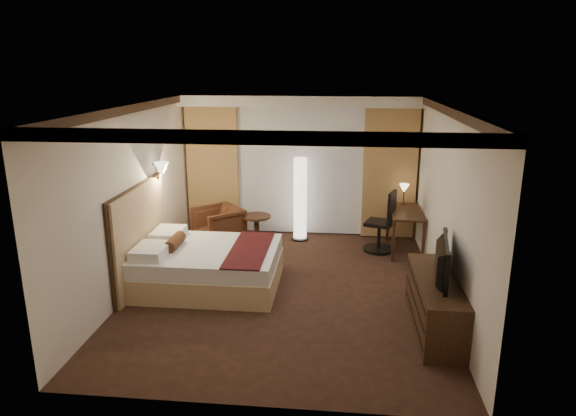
# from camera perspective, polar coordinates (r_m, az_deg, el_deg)

# --- Properties ---
(floor) EXTENTS (4.50, 5.50, 0.01)m
(floor) POSITION_cam_1_polar(r_m,az_deg,el_deg) (7.77, -0.30, -8.99)
(floor) COLOR black
(floor) RESTS_ON ground
(ceiling) EXTENTS (4.50, 5.50, 0.01)m
(ceiling) POSITION_cam_1_polar(r_m,az_deg,el_deg) (7.08, -0.34, 11.28)
(ceiling) COLOR white
(ceiling) RESTS_ON back_wall
(back_wall) EXTENTS (4.50, 0.02, 2.70)m
(back_wall) POSITION_cam_1_polar(r_m,az_deg,el_deg) (9.98, 1.38, 4.73)
(back_wall) COLOR beige
(back_wall) RESTS_ON floor
(left_wall) EXTENTS (0.02, 5.50, 2.70)m
(left_wall) POSITION_cam_1_polar(r_m,az_deg,el_deg) (7.87, -16.83, 1.07)
(left_wall) COLOR beige
(left_wall) RESTS_ON floor
(right_wall) EXTENTS (0.02, 5.50, 2.70)m
(right_wall) POSITION_cam_1_polar(r_m,az_deg,el_deg) (7.42, 17.22, 0.18)
(right_wall) COLOR beige
(right_wall) RESTS_ON floor
(crown_molding) EXTENTS (4.50, 5.50, 0.12)m
(crown_molding) POSITION_cam_1_polar(r_m,az_deg,el_deg) (7.09, -0.34, 10.79)
(crown_molding) COLOR black
(crown_molding) RESTS_ON ceiling
(soffit) EXTENTS (4.50, 0.50, 0.20)m
(soffit) POSITION_cam_1_polar(r_m,az_deg,el_deg) (9.57, 1.31, 11.81)
(soffit) COLOR white
(soffit) RESTS_ON ceiling
(curtain_sheer) EXTENTS (2.48, 0.04, 2.45)m
(curtain_sheer) POSITION_cam_1_polar(r_m,az_deg,el_deg) (9.92, 1.34, 4.07)
(curtain_sheer) COLOR silver
(curtain_sheer) RESTS_ON back_wall
(curtain_left_drape) EXTENTS (1.00, 0.14, 2.45)m
(curtain_left_drape) POSITION_cam_1_polar(r_m,az_deg,el_deg) (10.14, -8.33, 4.16)
(curtain_left_drape) COLOR tan
(curtain_left_drape) RESTS_ON back_wall
(curtain_right_drape) EXTENTS (1.00, 0.14, 2.45)m
(curtain_right_drape) POSITION_cam_1_polar(r_m,az_deg,el_deg) (9.88, 11.21, 3.73)
(curtain_right_drape) COLOR tan
(curtain_right_drape) RESTS_ON back_wall
(wall_sconce) EXTENTS (0.24, 0.24, 0.24)m
(wall_sconce) POSITION_cam_1_polar(r_m,az_deg,el_deg) (8.52, -13.86, 4.23)
(wall_sconce) COLOR white
(wall_sconce) RESTS_ON left_wall
(bed) EXTENTS (2.07, 1.62, 0.61)m
(bed) POSITION_cam_1_polar(r_m,az_deg,el_deg) (7.88, -8.72, -6.44)
(bed) COLOR white
(bed) RESTS_ON floor
(headboard) EXTENTS (0.12, 1.92, 1.50)m
(headboard) POSITION_cam_1_polar(r_m,az_deg,el_deg) (8.04, -16.09, -3.02)
(headboard) COLOR tan
(headboard) RESTS_ON floor
(armchair) EXTENTS (1.05, 1.06, 0.80)m
(armchair) POSITION_cam_1_polar(r_m,az_deg,el_deg) (9.54, -7.77, -1.83)
(armchair) COLOR #462915
(armchair) RESTS_ON floor
(side_table) EXTENTS (0.53, 0.53, 0.58)m
(side_table) POSITION_cam_1_polar(r_m,az_deg,el_deg) (9.48, -3.49, -2.51)
(side_table) COLOR black
(side_table) RESTS_ON floor
(floor_lamp) EXTENTS (0.34, 0.34, 1.59)m
(floor_lamp) POSITION_cam_1_polar(r_m,az_deg,el_deg) (9.67, 1.37, 1.00)
(floor_lamp) COLOR white
(floor_lamp) RESTS_ON floor
(desk) EXTENTS (0.55, 1.18, 0.75)m
(desk) POSITION_cam_1_polar(r_m,az_deg,el_deg) (9.41, 12.84, -2.48)
(desk) COLOR black
(desk) RESTS_ON floor
(desk_lamp) EXTENTS (0.18, 0.18, 0.34)m
(desk_lamp) POSITION_cam_1_polar(r_m,az_deg,el_deg) (9.68, 12.74, 1.39)
(desk_lamp) COLOR #FFD899
(desk_lamp) RESTS_ON desk
(office_chair) EXTENTS (0.69, 0.69, 1.13)m
(office_chair) POSITION_cam_1_polar(r_m,az_deg,el_deg) (9.26, 10.14, -1.41)
(office_chair) COLOR black
(office_chair) RESTS_ON floor
(dresser) EXTENTS (0.50, 1.76, 0.68)m
(dresser) POSITION_cam_1_polar(r_m,az_deg,el_deg) (6.81, 16.00, -10.19)
(dresser) COLOR black
(dresser) RESTS_ON floor
(television) EXTENTS (0.74, 1.11, 0.14)m
(television) POSITION_cam_1_polar(r_m,az_deg,el_deg) (6.56, 16.16, -5.14)
(television) COLOR black
(television) RESTS_ON dresser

